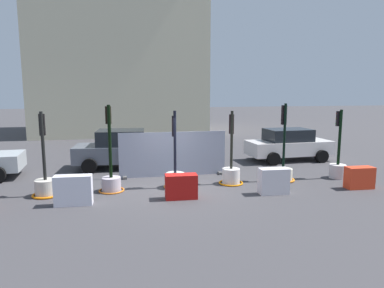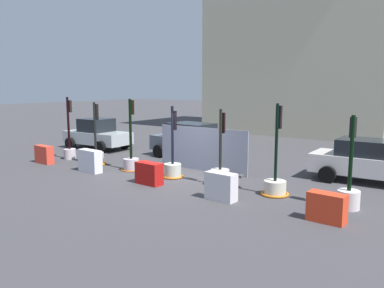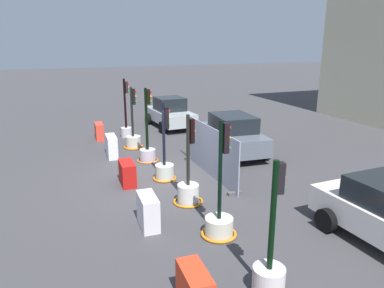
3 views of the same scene
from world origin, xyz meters
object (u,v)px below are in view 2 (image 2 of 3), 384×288
traffic_light_2 (131,158)px  car_silver_hatchback (97,134)px  traffic_light_0 (70,146)px  car_white_van (370,161)px  traffic_light_1 (96,155)px  traffic_light_3 (173,166)px  traffic_light_5 (275,182)px  construction_barrier_1 (90,161)px  construction_barrier_2 (149,173)px  construction_barrier_3 (221,186)px  car_grey_saloon (191,141)px  construction_barrier_0 (44,154)px  traffic_light_6 (349,191)px  traffic_light_4 (220,173)px  construction_barrier_4 (327,208)px

traffic_light_2 → car_silver_hatchback: bearing=153.2°
traffic_light_0 → car_white_van: traffic_light_0 is taller
car_silver_hatchback → traffic_light_1: bearing=-40.5°
traffic_light_1 → car_silver_hatchback: size_ratio=0.71×
traffic_light_0 → traffic_light_3: (6.41, 0.04, -0.20)m
car_silver_hatchback → traffic_light_3: bearing=-19.6°
traffic_light_3 → traffic_light_5: bearing=1.6°
car_white_van → construction_barrier_1: bearing=-152.3°
car_silver_hatchback → construction_barrier_2: bearing=-27.8°
construction_barrier_3 → car_grey_saloon: car_grey_saloon is taller
traffic_light_0 → traffic_light_2: (4.17, 0.02, -0.12)m
construction_barrier_0 → construction_barrier_2: construction_barrier_0 is taller
construction_barrier_2 → car_silver_hatchback: size_ratio=0.26×
traffic_light_2 → traffic_light_6: bearing=0.6°
traffic_light_3 → traffic_light_6: bearing=0.6°
traffic_light_4 → construction_barrier_1: traffic_light_4 is taller
construction_barrier_2 → traffic_light_6: bearing=12.0°
traffic_light_5 → car_grey_saloon: 7.08m
traffic_light_3 → traffic_light_6: 6.54m
construction_barrier_0 → construction_barrier_2: bearing=0.7°
construction_barrier_3 → traffic_light_2: bearing=165.3°
traffic_light_1 → construction_barrier_0: bearing=-149.2°
construction_barrier_1 → car_silver_hatchback: car_silver_hatchback is taller
construction_barrier_0 → construction_barrier_4: (12.83, -0.03, -0.02)m
traffic_light_5 → construction_barrier_2: bearing=-161.2°
construction_barrier_3 → construction_barrier_4: size_ratio=1.02×
construction_barrier_4 → construction_barrier_0: bearing=179.9°
traffic_light_2 → traffic_light_0: bearing=-179.8°
car_silver_hatchback → traffic_light_2: bearing=-26.8°
traffic_light_3 → car_white_van: size_ratio=0.66×
construction_barrier_4 → construction_barrier_2: bearing=179.1°
traffic_light_2 → construction_barrier_3: size_ratio=2.96×
traffic_light_0 → construction_barrier_1: bearing=-22.3°
traffic_light_0 → traffic_light_3: size_ratio=1.08×
traffic_light_6 → construction_barrier_3: (-3.41, -1.50, -0.10)m
car_silver_hatchback → construction_barrier_1: bearing=-42.5°
traffic_light_1 → construction_barrier_1: traffic_light_1 is taller
traffic_light_0 → traffic_light_1: bearing=-3.1°
traffic_light_6 → car_white_van: size_ratio=0.65×
traffic_light_4 → construction_barrier_2: size_ratio=2.61×
traffic_light_3 → construction_barrier_3: bearing=-24.6°
construction_barrier_0 → construction_barrier_1: bearing=1.7°
car_grey_saloon → traffic_light_5: bearing=-30.1°
construction_barrier_1 → construction_barrier_0: bearing=-178.3°
traffic_light_0 → traffic_light_2: size_ratio=1.00×
traffic_light_6 → car_grey_saloon: (-8.43, 3.60, 0.32)m
traffic_light_4 → car_silver_hatchback: 10.23m
traffic_light_6 → construction_barrier_4: (-0.14, -1.49, -0.14)m
traffic_light_6 → construction_barrier_2: traffic_light_6 is taller
traffic_light_3 → car_white_van: (6.26, 3.72, 0.36)m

